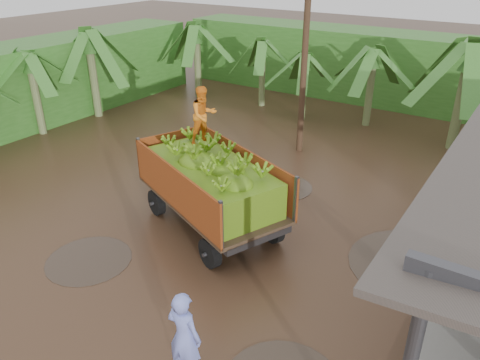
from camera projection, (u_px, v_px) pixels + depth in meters
ground at (237, 252)px, 12.76m from camera, size 100.00×100.00×0.00m
hedge_north at (373, 66)px, 24.89m from camera, size 22.00×3.00×3.60m
hedge_west at (37, 82)px, 21.88m from camera, size 3.00×18.00×3.60m
banana_trailer at (211, 182)px, 13.27m from camera, size 6.72×4.03×3.96m
man_blue at (184, 336)px, 8.64m from camera, size 0.73×0.48×1.99m
utility_pole at (305, 57)px, 17.51m from camera, size 1.20×0.24×7.43m
banana_plants at (226, 95)px, 19.72m from camera, size 24.27×20.25×4.36m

